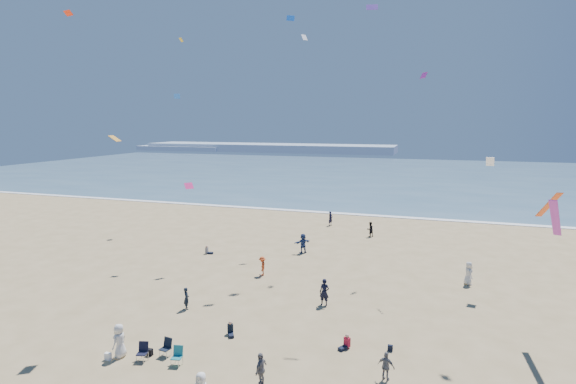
% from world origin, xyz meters
% --- Properties ---
extents(ocean, '(220.00, 100.00, 0.06)m').
position_xyz_m(ocean, '(0.00, 95.00, 0.03)').
color(ocean, '#476B84').
rests_on(ocean, ground).
extents(surf_line, '(220.00, 1.20, 0.08)m').
position_xyz_m(surf_line, '(0.00, 45.00, 0.04)').
color(surf_line, white).
rests_on(surf_line, ground).
extents(headland_far, '(110.00, 20.00, 3.20)m').
position_xyz_m(headland_far, '(-60.00, 170.00, 1.60)').
color(headland_far, '#7A8EA8').
rests_on(headland_far, ground).
extents(headland_near, '(40.00, 14.00, 2.00)m').
position_xyz_m(headland_near, '(-100.00, 165.00, 1.00)').
color(headland_near, '#7A8EA8').
rests_on(headland_near, ground).
extents(standing_flyers, '(19.59, 41.30, 1.93)m').
position_xyz_m(standing_flyers, '(1.90, 12.66, 0.87)').
color(standing_flyers, black).
rests_on(standing_flyers, ground).
extents(seated_group, '(18.39, 28.38, 0.84)m').
position_xyz_m(seated_group, '(0.94, 5.66, 0.42)').
color(seated_group, silver).
rests_on(seated_group, ground).
extents(chair_cluster, '(2.71, 1.51, 1.00)m').
position_xyz_m(chair_cluster, '(-3.62, 3.29, 0.50)').
color(chair_cluster, black).
rests_on(chair_cluster, ground).
extents(white_tote, '(0.35, 0.20, 0.40)m').
position_xyz_m(white_tote, '(-6.44, 2.48, 0.20)').
color(white_tote, white).
rests_on(white_tote, ground).
extents(black_backpack, '(0.30, 0.22, 0.38)m').
position_xyz_m(black_backpack, '(-4.56, 3.58, 0.19)').
color(black_backpack, black).
rests_on(black_backpack, ground).
extents(navy_bag, '(0.28, 0.18, 0.34)m').
position_xyz_m(navy_bag, '(7.98, 8.20, 0.17)').
color(navy_bag, black).
rests_on(navy_bag, ground).
extents(kites_aloft, '(47.26, 37.27, 25.43)m').
position_xyz_m(kites_aloft, '(8.82, 12.52, 14.91)').
color(kites_aloft, '#74238B').
rests_on(kites_aloft, ground).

